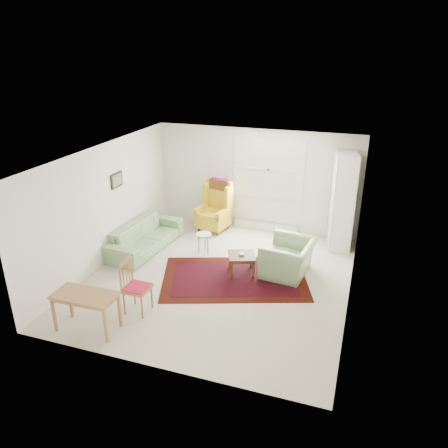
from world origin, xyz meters
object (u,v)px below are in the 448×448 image
(cabinet, at_px, (343,200))
(wingback_chair, at_px, (213,207))
(desk, at_px, (87,312))
(coffee_table, at_px, (242,264))
(sofa, at_px, (145,231))
(desk_chair, at_px, (137,287))
(armchair, at_px, (289,255))
(stool, at_px, (204,243))

(cabinet, bearing_deg, wingback_chair, 171.74)
(wingback_chair, xyz_separation_m, desk, (-0.52, -4.52, -0.29))
(coffee_table, xyz_separation_m, cabinet, (1.73, 2.03, 0.88))
(wingback_chair, distance_m, cabinet, 3.09)
(sofa, height_order, coffee_table, sofa)
(desk_chair, bearing_deg, armchair, -44.34)
(wingback_chair, bearing_deg, coffee_table, -44.80)
(wingback_chair, relative_size, coffee_table, 2.39)
(stool, distance_m, desk, 3.35)
(armchair, distance_m, desk_chair, 3.10)
(cabinet, height_order, desk, cabinet)
(wingback_chair, bearing_deg, desk, -85.67)
(coffee_table, bearing_deg, desk, -125.41)
(desk, xyz_separation_m, desk_chair, (0.53, 0.72, 0.16))
(cabinet, height_order, desk_chair, cabinet)
(sofa, bearing_deg, coffee_table, -94.89)
(cabinet, bearing_deg, desk, -137.84)
(wingback_chair, height_order, desk, wingback_chair)
(sofa, xyz_separation_m, coffee_table, (2.40, -0.41, -0.21))
(desk, bearing_deg, coffee_table, 54.59)
(armchair, distance_m, stool, 2.01)
(coffee_table, xyz_separation_m, desk_chair, (-1.31, -1.87, 0.27))
(wingback_chair, relative_size, desk_chair, 1.28)
(wingback_chair, bearing_deg, sofa, -114.54)
(coffee_table, distance_m, desk_chair, 2.30)
(armchair, bearing_deg, sofa, -85.05)
(sofa, xyz_separation_m, cabinet, (4.13, 1.62, 0.67))
(coffee_table, relative_size, stool, 1.15)
(cabinet, xyz_separation_m, desk, (-3.57, -4.61, -0.77))
(coffee_table, bearing_deg, cabinet, 49.50)
(armchair, height_order, wingback_chair, wingback_chair)
(armchair, height_order, stool, armchair)
(coffee_table, bearing_deg, stool, 147.91)
(cabinet, bearing_deg, coffee_table, -140.60)
(wingback_chair, bearing_deg, stool, -68.41)
(sofa, relative_size, cabinet, 0.96)
(armchair, bearing_deg, desk_chair, -38.52)
(desk, bearing_deg, armchair, 46.77)
(stool, bearing_deg, cabinet, 25.69)
(sofa, distance_m, stool, 1.36)
(coffee_table, bearing_deg, desk_chair, -125.05)
(wingback_chair, distance_m, coffee_table, 2.37)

